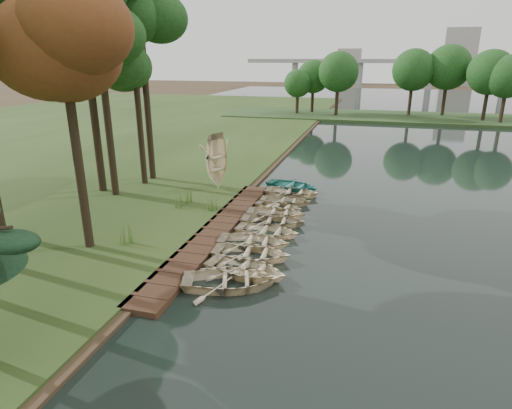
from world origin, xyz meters
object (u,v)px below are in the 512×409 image
(boardwalk, at_px, (216,231))
(rowboat_1, at_px, (246,267))
(rowboat_0, at_px, (231,278))
(stored_rowboat, at_px, (217,183))
(rowboat_2, at_px, (251,252))

(boardwalk, xyz_separation_m, rowboat_1, (2.87, -4.00, 0.28))
(rowboat_0, bearing_deg, boardwalk, 9.47)
(boardwalk, relative_size, stored_rowboat, 4.19)
(boardwalk, distance_m, rowboat_0, 5.76)
(rowboat_0, bearing_deg, stored_rowboat, 5.51)
(rowboat_0, distance_m, rowboat_2, 2.66)
(boardwalk, relative_size, rowboat_0, 4.05)
(rowboat_1, xyz_separation_m, rowboat_2, (-0.21, 1.52, 0.00))
(rowboat_0, bearing_deg, rowboat_1, -31.46)
(rowboat_2, bearing_deg, rowboat_0, 175.60)
(rowboat_2, relative_size, stored_rowboat, 0.96)
(boardwalk, relative_size, rowboat_1, 4.40)
(rowboat_1, height_order, stored_rowboat, stored_rowboat)
(boardwalk, relative_size, rowboat_2, 4.38)
(rowboat_1, xyz_separation_m, stored_rowboat, (-5.36, 10.97, 0.27))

